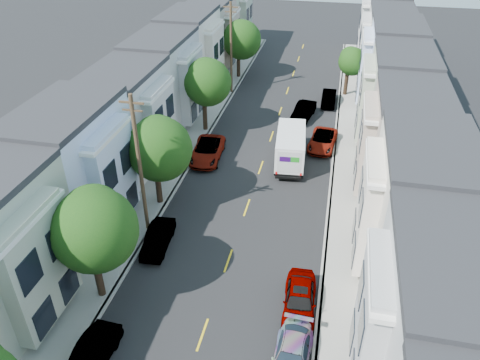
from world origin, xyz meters
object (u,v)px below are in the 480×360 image
Objects in this scene: utility_pole_near at (140,167)px; fedex_truck at (291,146)px; lead_sedan at (304,111)px; parked_left_c at (158,239)px; parked_right_a at (291,358)px; tree_e at (241,40)px; utility_pole_far at (231,49)px; parked_left_b at (90,357)px; tree_c at (158,149)px; parked_right_b at (300,300)px; parked_right_d at (329,98)px; parked_left_d at (207,151)px; parked_right_c at (323,141)px; tree_far_r at (351,62)px; tree_b at (93,230)px; tree_d at (207,83)px.

fedex_truck is at bearing 52.69° from utility_pole_near.
lead_sedan is 23.59m from parked_left_c.
tree_e is at bearing 108.45° from parked_right_a.
parked_right_a is at bearing -72.22° from utility_pole_far.
parked_left_b is at bearing -88.10° from tree_e.
tree_c is 14.50m from parked_right_b.
utility_pole_far is 2.25× the size of parked_right_a.
utility_pole_near is 2.37× the size of parked_right_d.
parked_left_b is 0.76× the size of parked_left_d.
parked_left_b reaches higher than parked_right_c.
parked_left_d is at bearing -151.32° from parked_right_c.
parked_left_b is at bearing -87.84° from utility_pole_far.
parked_right_c is at bearing 52.90° from utility_pole_near.
utility_pole_near reaches higher than parked_left_c.
parked_right_d is at bearing 51.71° from parked_left_d.
tree_far_r is 40.94m from parked_left_b.
utility_pole_far is (0.00, -5.17, 0.45)m from tree_e.
tree_e is at bearing 88.00° from parked_left_c.
fedex_truck is 9.52m from lead_sedan.
tree_b is 1.18× the size of fedex_truck.
utility_pole_far is at bearing -89.98° from tree_e.
parked_right_b is at bearing -70.19° from utility_pole_far.
tree_c is at bearing 90.00° from tree_b.
parked_right_b is at bearing -93.45° from tree_far_r.
fedex_truck is 4.46m from parked_right_c.
tree_b reaches higher than parked_right_b.
tree_c is 1.29× the size of parked_left_d.
tree_c is at bearing -104.85° from parked_left_d.
tree_c is 1.54× the size of lead_sedan.
tree_e is at bearing 89.85° from parked_left_d.
tree_e is 1.70× the size of parked_left_b.
parked_left_d reaches higher than parked_right_c.
parked_left_d is 1.15× the size of parked_right_b.
tree_c is at bearing -106.91° from lead_sedan.
utility_pole_far is at bearing 110.62° from parked_right_a.
utility_pole_near is (-13.19, -28.01, 1.21)m from tree_far_r.
parked_left_b is at bearing -94.45° from parked_left_c.
parked_right_a is 1.06× the size of parked_right_d.
tree_c is 3.27m from utility_pole_near.
fedex_truck reaches higher than parked_right_b.
tree_far_r is at bearing -13.47° from tree_e.
tree_e is 42.44m from parked_left_b.
parked_left_b is 0.94× the size of parked_right_a.
utility_pole_near reaches higher than fedex_truck.
parked_left_d is at bearing 85.55° from parked_left_c.
tree_d is 1.16× the size of fedex_truck.
parked_left_c is at bearing -124.14° from fedex_truck.
tree_b is 12.24m from parked_right_a.
parked_right_c is at bearing -55.61° from tree_e.
utility_pole_near is (0.00, -15.94, 0.19)m from tree_d.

